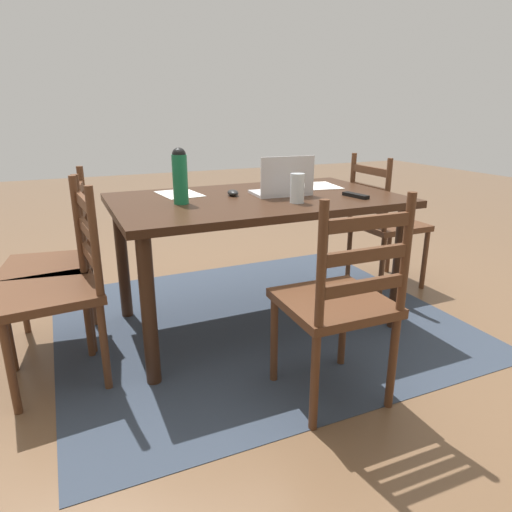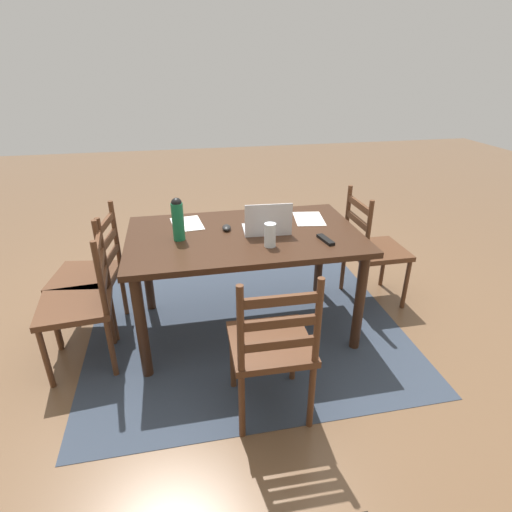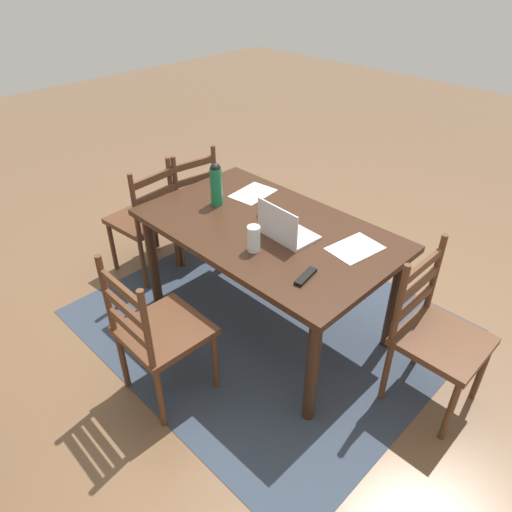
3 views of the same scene
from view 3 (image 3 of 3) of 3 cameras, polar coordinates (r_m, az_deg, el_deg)
The scene contains 14 objects.
ground_plane at distance 3.37m, azimuth 1.18°, elevation -7.83°, with size 14.00×14.00×0.00m, color brown.
area_rug at distance 3.37m, azimuth 1.18°, elevation -7.80°, with size 2.31×2.02×0.01m, color #333D4C.
dining_table at distance 2.96m, azimuth 1.33°, elevation 1.98°, with size 1.60×0.96×0.77m.
chair_right_near at distance 3.89m, azimuth -8.48°, elevation 6.32°, with size 0.50×0.50×0.95m.
chair_left_near at distance 2.77m, azimuth 20.85°, elevation -8.95°, with size 0.44×0.44×0.95m.
chair_right_far at distance 3.71m, azimuth -13.05°, elevation 4.30°, with size 0.48×0.48×0.95m.
chair_far_head at distance 2.67m, azimuth -11.68°, elevation -8.99°, with size 0.45×0.45×0.95m.
laptop at distance 2.78m, azimuth 3.41°, elevation 3.24°, with size 0.33×0.24×0.23m.
water_bottle at distance 3.11m, azimuth -4.82°, elevation 8.69°, with size 0.08×0.08×0.29m.
drinking_glass at distance 2.65m, azimuth -0.29°, elevation 2.10°, with size 0.08×0.08×0.15m, color silver.
computer_mouse at distance 3.02m, azimuth 0.95°, elevation 5.16°, with size 0.06×0.10×0.03m, color black.
tv_remote at distance 2.48m, azimuth 5.98°, elevation -2.46°, with size 0.04×0.17×0.02m, color black.
paper_stack_left at distance 2.76m, azimuth 11.82°, elevation 0.92°, with size 0.21×0.30×0.00m, color white.
paper_stack_right at distance 3.30m, azimuth -0.37°, elevation 7.54°, with size 0.21×0.30×0.00m, color white.
Camera 3 is at (-1.72, 1.82, 2.26)m, focal length 33.29 mm.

